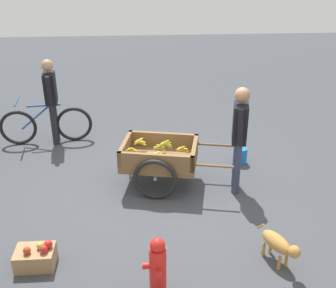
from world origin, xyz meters
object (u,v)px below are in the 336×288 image
object	(u,v)px
cyclist_person	(51,94)
mixed_fruit_crate	(36,257)
fruit_cart	(160,158)
dog	(279,244)
vendor_person	(239,131)
fire_hydrant	(158,265)
plastic_bucket	(240,155)
bicycle	(46,125)

from	to	relation	value
cyclist_person	mixed_fruit_crate	distance (m)	3.48
fruit_cart	dog	distance (m)	2.26
mixed_fruit_crate	vendor_person	bearing A→B (deg)	-150.50
fire_hydrant	mixed_fruit_crate	world-z (taller)	fire_hydrant
plastic_bucket	vendor_person	bearing A→B (deg)	72.28
fruit_cart	vendor_person	distance (m)	1.26
cyclist_person	mixed_fruit_crate	xyz separation A→B (m)	(-0.34, 3.37, -0.81)
fire_hydrant	bicycle	bearing A→B (deg)	-63.98
mixed_fruit_crate	dog	bearing A→B (deg)	176.82
vendor_person	dog	size ratio (longest dim) A/B	2.56
vendor_person	dog	bearing A→B (deg)	94.54
vendor_person	fire_hydrant	size ratio (longest dim) A/B	2.38
plastic_bucket	mixed_fruit_crate	size ratio (longest dim) A/B	0.62
fruit_cart	vendor_person	bearing A→B (deg)	168.27
fruit_cart	vendor_person	xyz separation A→B (m)	(-1.12, 0.23, 0.52)
bicycle	fire_hydrant	bearing A→B (deg)	116.02
bicycle	mixed_fruit_crate	distance (m)	3.39
vendor_person	dog	distance (m)	1.79
vendor_person	fire_hydrant	distance (m)	2.41
plastic_bucket	fire_hydrant	bearing A→B (deg)	61.19
plastic_bucket	fruit_cart	bearing A→B (deg)	22.65
bicycle	plastic_bucket	bearing A→B (deg)	162.78
bicycle	cyclist_person	distance (m)	0.60
bicycle	plastic_bucket	xyz separation A→B (m)	(-3.39, 1.05, -0.22)
vendor_person	cyclist_person	xyz separation A→B (m)	(2.98, -1.88, -0.02)
bicycle	mixed_fruit_crate	bearing A→B (deg)	98.38
vendor_person	plastic_bucket	world-z (taller)	vendor_person
fruit_cart	plastic_bucket	bearing A→B (deg)	-157.35
fruit_cart	vendor_person	world-z (taller)	vendor_person
fire_hydrant	plastic_bucket	world-z (taller)	fire_hydrant
cyclist_person	mixed_fruit_crate	bearing A→B (deg)	95.81
fire_hydrant	mixed_fruit_crate	size ratio (longest dim) A/B	1.52
dog	fire_hydrant	size ratio (longest dim) A/B	0.93
cyclist_person	vendor_person	bearing A→B (deg)	147.78
vendor_person	cyclist_person	distance (m)	3.52
fruit_cart	cyclist_person	distance (m)	2.52
bicycle	cyclist_person	size ratio (longest dim) A/B	1.06
dog	fire_hydrant	distance (m)	1.43
cyclist_person	fruit_cart	bearing A→B (deg)	138.43
fruit_cart	cyclist_person	bearing A→B (deg)	-41.57
vendor_person	plastic_bucket	distance (m)	1.18
cyclist_person	plastic_bucket	distance (m)	3.50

